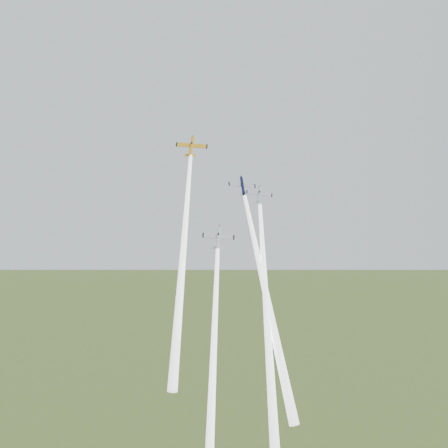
# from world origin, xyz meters

# --- Properties ---
(plane_yellow) EXTENTS (8.90, 6.42, 8.39)m
(plane_yellow) POSITION_xyz_m (-10.04, 6.19, 112.56)
(plane_yellow) COLOR orange
(smoke_trail_yellow) EXTENTS (4.23, 37.22, 52.76)m
(smoke_trail_yellow) POSITION_xyz_m (-8.93, -13.30, 84.14)
(smoke_trail_yellow) COLOR white
(plane_navy) EXTENTS (8.33, 7.54, 7.11)m
(plane_navy) POSITION_xyz_m (4.03, 1.28, 101.66)
(plane_navy) COLOR #0C1035
(smoke_trail_navy) EXTENTS (14.58, 32.26, 48.02)m
(smoke_trail_navy) POSITION_xyz_m (10.68, -15.32, 75.61)
(smoke_trail_navy) COLOR white
(plane_silver_right) EXTENTS (7.03, 5.55, 6.92)m
(plane_silver_right) POSITION_xyz_m (8.37, 0.56, 99.40)
(plane_silver_right) COLOR #B4BBC3
(smoke_trail_silver_right) EXTENTS (7.16, 39.21, 55.82)m
(smoke_trail_silver_right) POSITION_xyz_m (11.02, -19.83, 69.45)
(smoke_trail_silver_right) COLOR white
(plane_silver_low) EXTENTS (8.02, 5.74, 7.55)m
(plane_silver_low) POSITION_xyz_m (-0.92, -10.49, 88.78)
(plane_silver_low) COLOR silver
(smoke_trail_silver_low) EXTENTS (4.28, 39.96, 56.76)m
(smoke_trail_silver_low) POSITION_xyz_m (0.21, -31.34, 58.36)
(smoke_trail_silver_low) COLOR white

